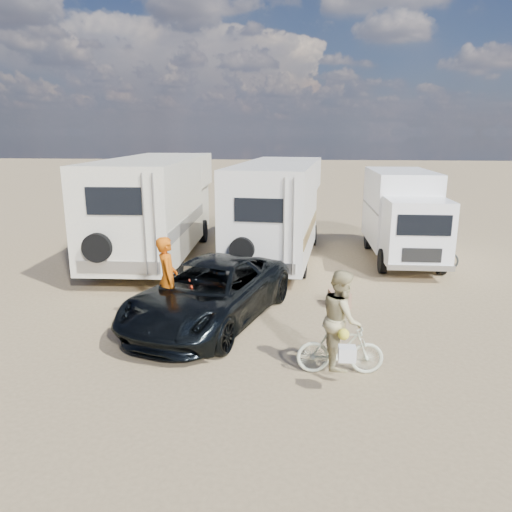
# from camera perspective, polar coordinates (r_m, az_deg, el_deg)

# --- Properties ---
(ground) EXTENTS (140.00, 140.00, 0.00)m
(ground) POSITION_cam_1_polar(r_m,az_deg,el_deg) (10.38, 3.09, -10.07)
(ground) COLOR #9A815B
(ground) RESTS_ON ground
(rv_main) EXTENTS (3.11, 7.64, 3.31)m
(rv_main) POSITION_cam_1_polar(r_m,az_deg,el_deg) (16.71, 2.61, 5.27)
(rv_main) COLOR white
(rv_main) RESTS_ON ground
(rv_left) EXTENTS (2.98, 8.35, 3.44)m
(rv_left) POSITION_cam_1_polar(r_m,az_deg,el_deg) (17.19, -11.70, 5.47)
(rv_left) COLOR #ECE7CE
(rv_left) RESTS_ON ground
(box_truck) EXTENTS (2.03, 5.55, 3.01)m
(box_truck) POSITION_cam_1_polar(r_m,az_deg,el_deg) (17.18, 16.96, 4.40)
(box_truck) COLOR white
(box_truck) RESTS_ON ground
(dark_suv) EXTENTS (3.79, 5.62, 1.43)m
(dark_suv) POSITION_cam_1_polar(r_m,az_deg,el_deg) (11.23, -5.53, -4.28)
(dark_suv) COLOR black
(dark_suv) RESTS_ON ground
(bike_man) EXTENTS (2.02, 1.24, 1.00)m
(bike_man) POSITION_cam_1_polar(r_m,az_deg,el_deg) (11.16, -10.24, -5.74)
(bike_man) COLOR red
(bike_man) RESTS_ON ground
(bike_woman) EXTENTS (1.60, 0.51, 0.95)m
(bike_woman) POSITION_cam_1_polar(r_m,az_deg,el_deg) (9.06, 9.86, -10.78)
(bike_woman) COLOR beige
(bike_woman) RESTS_ON ground
(rider_man) EXTENTS (0.65, 0.80, 1.90)m
(rider_man) POSITION_cam_1_polar(r_m,az_deg,el_deg) (11.01, -10.34, -3.53)
(rider_man) COLOR #BF5009
(rider_man) RESTS_ON ground
(rider_woman) EXTENTS (0.71, 0.89, 1.79)m
(rider_woman) POSITION_cam_1_polar(r_m,az_deg,el_deg) (8.89, 9.98, -8.33)
(rider_woman) COLOR tan
(rider_woman) RESTS_ON ground
(bike_parked) EXTENTS (1.72, 0.72, 0.88)m
(bike_parked) POSITION_cam_1_polar(r_m,az_deg,el_deg) (16.45, 20.08, -0.07)
(bike_parked) COLOR black
(bike_parked) RESTS_ON ground
(cooler) EXTENTS (0.68, 0.57, 0.47)m
(cooler) POSITION_cam_1_polar(r_m,az_deg,el_deg) (12.82, -2.31, -4.09)
(cooler) COLOR teal
(cooler) RESTS_ON ground
(crate) EXTENTS (0.57, 0.57, 0.39)m
(crate) POSITION_cam_1_polar(r_m,az_deg,el_deg) (12.50, 9.80, -4.97)
(crate) COLOR #916950
(crate) RESTS_ON ground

